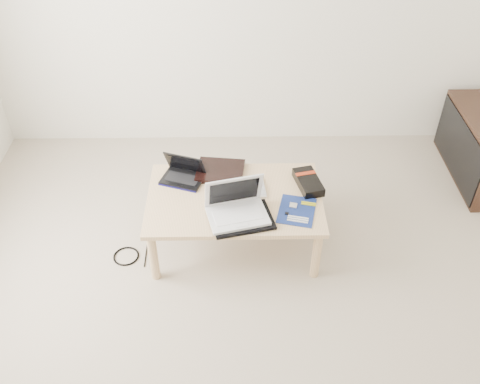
{
  "coord_description": "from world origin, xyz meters",
  "views": [
    {
      "loc": [
        -0.12,
        -1.83,
        2.58
      ],
      "look_at": [
        -0.08,
        0.73,
        0.44
      ],
      "focal_mm": 40.0,
      "sensor_mm": 36.0,
      "label": 1
    }
  ],
  "objects_px": {
    "coffee_table": "(234,203)",
    "white_laptop": "(236,207)",
    "netbook": "(183,174)",
    "gpu_box": "(308,182)"
  },
  "relations": [
    {
      "from": "coffee_table",
      "to": "white_laptop",
      "type": "xyz_separation_m",
      "value": [
        0.01,
        -0.18,
        0.12
      ]
    },
    {
      "from": "coffee_table",
      "to": "white_laptop",
      "type": "distance_m",
      "value": 0.21
    },
    {
      "from": "gpu_box",
      "to": "white_laptop",
      "type": "bearing_deg",
      "value": -148.61
    },
    {
      "from": "netbook",
      "to": "white_laptop",
      "type": "relative_size",
      "value": 0.78
    },
    {
      "from": "netbook",
      "to": "gpu_box",
      "type": "distance_m",
      "value": 0.81
    },
    {
      "from": "coffee_table",
      "to": "white_laptop",
      "type": "bearing_deg",
      "value": -86.63
    },
    {
      "from": "white_laptop",
      "to": "gpu_box",
      "type": "distance_m",
      "value": 0.55
    },
    {
      "from": "netbook",
      "to": "gpu_box",
      "type": "xyz_separation_m",
      "value": [
        0.81,
        -0.08,
        -0.01
      ]
    },
    {
      "from": "coffee_table",
      "to": "gpu_box",
      "type": "xyz_separation_m",
      "value": [
        0.48,
        0.11,
        0.08
      ]
    },
    {
      "from": "netbook",
      "to": "gpu_box",
      "type": "bearing_deg",
      "value": -6.0
    }
  ]
}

